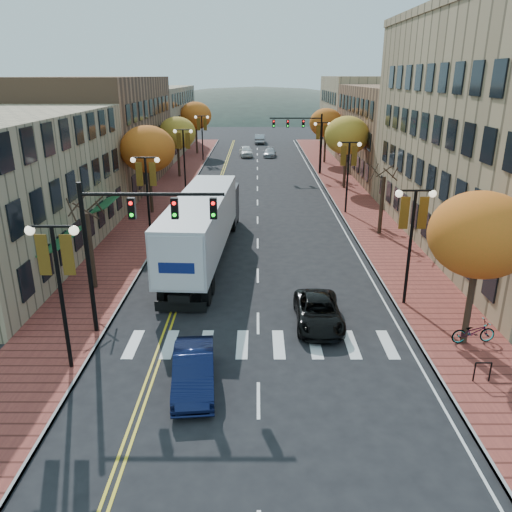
{
  "coord_description": "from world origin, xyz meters",
  "views": [
    {
      "loc": [
        -0.06,
        -17.28,
        11.14
      ],
      "look_at": [
        -0.1,
        7.35,
        2.2
      ],
      "focal_mm": 35.0,
      "sensor_mm": 36.0,
      "label": 1
    }
  ],
  "objects_px": {
    "black_suv": "(318,312)",
    "navy_sedan": "(194,371)",
    "semi_truck": "(205,220)",
    "bicycle": "(473,332)"
  },
  "relations": [
    {
      "from": "semi_truck",
      "to": "bicycle",
      "type": "distance_m",
      "value": 16.98
    },
    {
      "from": "navy_sedan",
      "to": "bicycle",
      "type": "bearing_deg",
      "value": 9.35
    },
    {
      "from": "black_suv",
      "to": "navy_sedan",
      "type": "bearing_deg",
      "value": -135.53
    },
    {
      "from": "semi_truck",
      "to": "bicycle",
      "type": "height_order",
      "value": "semi_truck"
    },
    {
      "from": "navy_sedan",
      "to": "black_suv",
      "type": "bearing_deg",
      "value": 38.4
    },
    {
      "from": "black_suv",
      "to": "bicycle",
      "type": "height_order",
      "value": "black_suv"
    },
    {
      "from": "semi_truck",
      "to": "black_suv",
      "type": "height_order",
      "value": "semi_truck"
    },
    {
      "from": "bicycle",
      "to": "black_suv",
      "type": "bearing_deg",
      "value": 67.17
    },
    {
      "from": "semi_truck",
      "to": "navy_sedan",
      "type": "distance_m",
      "value": 14.37
    },
    {
      "from": "navy_sedan",
      "to": "bicycle",
      "type": "distance_m",
      "value": 12.19
    }
  ]
}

